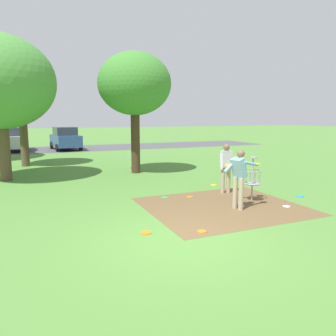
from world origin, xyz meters
name	(u,v)px	position (x,y,z in m)	size (l,w,h in m)	color
ground_plane	(184,241)	(0.00, 0.00, 0.00)	(160.00, 160.00, 0.00)	#518438
dirt_tee_pad	(222,206)	(2.24, 1.97, 0.00)	(4.45, 3.93, 0.01)	brown
disc_golf_basket	(251,177)	(3.40, 2.20, 0.75)	(0.98, 0.58, 1.39)	#9E9EA3
player_foreground_watching	(226,166)	(3.25, 3.37, 0.97)	(0.48, 0.41, 1.71)	tan
player_throwing	(239,175)	(2.48, 1.54, 0.99)	(1.17, 0.44, 1.71)	tan
frisbee_near_basket	(286,206)	(3.93, 1.17, 0.01)	(0.22, 0.22, 0.02)	white
frisbee_by_tee	(202,232)	(0.61, 0.31, 0.01)	(0.22, 0.22, 0.02)	orange
frisbee_mid_grass	(165,198)	(1.04, 3.56, 0.01)	(0.24, 0.24, 0.02)	green
frisbee_far_left	(214,185)	(3.56, 4.64, 0.01)	(0.25, 0.25, 0.02)	gold
frisbee_far_right	(300,196)	(5.25, 1.96, 0.01)	(0.24, 0.24, 0.02)	#1E93DB
frisbee_scattered_a	(190,197)	(1.84, 3.32, 0.01)	(0.21, 0.21, 0.02)	orange
frisbee_scattered_b	(146,233)	(-0.59, 0.74, 0.01)	(0.25, 0.25, 0.02)	orange
tree_near_left	(135,85)	(1.65, 8.59, 4.09)	(3.36, 3.36, 5.56)	#422D1E
tree_mid_center	(20,86)	(-3.20, 12.92, 4.23)	(3.42, 3.42, 5.72)	brown
parking_lot_strip	(69,149)	(0.00, 22.17, 0.00)	(36.00, 6.00, 0.01)	#4C4C51
parked_car_center_left	(14,139)	(-4.06, 21.97, 0.92)	(2.00, 4.21, 1.84)	silver
parked_car_center_right	(65,138)	(-0.29, 21.45, 0.92)	(2.29, 4.36, 1.84)	#2D4784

